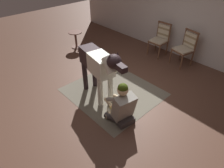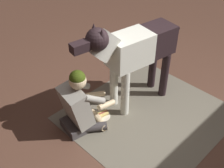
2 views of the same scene
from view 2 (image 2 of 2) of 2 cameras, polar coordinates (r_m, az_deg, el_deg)
ground_plane at (r=3.92m, az=6.81°, el=-7.63°), size 15.82×15.82×0.00m
area_rug at (r=4.02m, az=6.99°, el=-6.10°), size 2.00×1.85×0.01m
person_sitting_on_floor at (r=3.63m, az=-6.36°, el=-4.18°), size 0.72×0.57×0.88m
large_dog at (r=3.70m, az=4.27°, el=6.53°), size 1.65×0.51×1.35m
hot_dog_on_plate at (r=3.97m, az=-2.06°, el=-6.04°), size 0.24×0.24×0.06m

